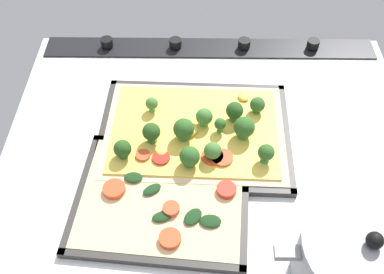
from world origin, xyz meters
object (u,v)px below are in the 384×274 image
baking_tray_front (195,134)px  broccoli_pizza (197,131)px  veggie_pizza_back (165,194)px  baking_tray_back (162,199)px  cooking_pot (361,262)px

baking_tray_front → broccoli_pizza: (-0.47, 0.73, 1.66)cm
veggie_pizza_back → baking_tray_back: bearing=33.2°
baking_tray_back → cooking_pot: size_ratio=1.23×
broccoli_pizza → baking_tray_back: broccoli_pizza is taller
baking_tray_back → cooking_pot: cooking_pot is taller
broccoli_pizza → cooking_pot: 36.95cm
veggie_pizza_back → cooking_pot: bearing=154.0°
broccoli_pizza → veggie_pizza_back: 14.83cm
baking_tray_front → broccoli_pizza: bearing=122.6°
cooking_pot → baking_tray_back: bearing=-25.0°
broccoli_pizza → baking_tray_back: 15.49cm
cooking_pot → veggie_pizza_back: bearing=-26.0°
broccoli_pizza → veggie_pizza_back: (5.38, 13.79, -0.91)cm
baking_tray_front → cooking_pot: 37.99cm
broccoli_pizza → baking_tray_front: bearing=-57.4°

